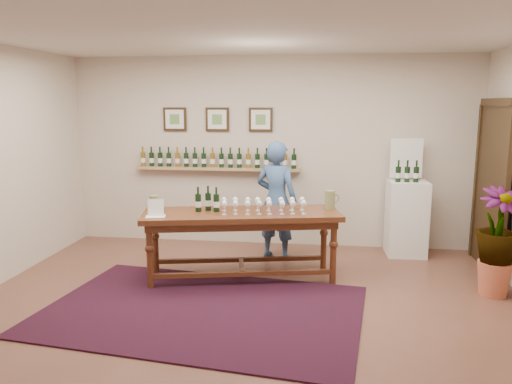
# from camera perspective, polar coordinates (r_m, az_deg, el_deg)

# --- Properties ---
(ground) EXTENTS (6.00, 6.00, 0.00)m
(ground) POSITION_cam_1_polar(r_m,az_deg,el_deg) (5.36, -1.15, -13.19)
(ground) COLOR brown
(ground) RESTS_ON ground
(room_shell) EXTENTS (6.00, 6.00, 6.00)m
(room_shell) POSITION_cam_1_polar(r_m,az_deg,el_deg) (6.93, 18.78, 1.29)
(room_shell) COLOR beige
(room_shell) RESTS_ON ground
(rug) EXTENTS (3.47, 2.54, 0.02)m
(rug) POSITION_cam_1_polar(r_m,az_deg,el_deg) (5.34, -6.14, -13.26)
(rug) COLOR #410B0E
(rug) RESTS_ON ground
(tasting_table) EXTENTS (2.46, 1.22, 0.83)m
(tasting_table) POSITION_cam_1_polar(r_m,az_deg,el_deg) (6.02, -1.66, -3.45)
(tasting_table) COLOR #491F12
(tasting_table) RESTS_ON ground
(table_glasses) EXTENTS (1.28, 0.47, 0.17)m
(table_glasses) POSITION_cam_1_polar(r_m,az_deg,el_deg) (5.94, 0.91, -1.53)
(table_glasses) COLOR white
(table_glasses) RESTS_ON tasting_table
(table_bottles) EXTENTS (0.27, 0.17, 0.27)m
(table_bottles) POSITION_cam_1_polar(r_m,az_deg,el_deg) (6.04, -5.54, -0.88)
(table_bottles) COLOR black
(table_bottles) RESTS_ON tasting_table
(pitcher_left) EXTENTS (0.16, 0.16, 0.19)m
(pitcher_left) POSITION_cam_1_polar(r_m,az_deg,el_deg) (6.12, -11.59, -1.29)
(pitcher_left) COLOR olive
(pitcher_left) RESTS_ON tasting_table
(pitcher_right) EXTENTS (0.17, 0.17, 0.23)m
(pitcher_right) POSITION_cam_1_polar(r_m,az_deg,el_deg) (6.19, 8.44, -0.89)
(pitcher_right) COLOR olive
(pitcher_right) RESTS_ON tasting_table
(menu_card) EXTENTS (0.25, 0.21, 0.20)m
(menu_card) POSITION_cam_1_polar(r_m,az_deg,el_deg) (5.85, -11.38, -1.78)
(menu_card) COLOR white
(menu_card) RESTS_ON tasting_table
(display_pedestal) EXTENTS (0.54, 0.54, 1.05)m
(display_pedestal) POSITION_cam_1_polar(r_m,az_deg,el_deg) (7.33, 16.79, -2.86)
(display_pedestal) COLOR white
(display_pedestal) RESTS_ON ground
(pedestal_bottles) EXTENTS (0.33, 0.10, 0.33)m
(pedestal_bottles) POSITION_cam_1_polar(r_m,az_deg,el_deg) (7.12, 16.91, 2.41)
(pedestal_bottles) COLOR black
(pedestal_bottles) RESTS_ON display_pedestal
(info_sign) EXTENTS (0.44, 0.03, 0.61)m
(info_sign) POSITION_cam_1_polar(r_m,az_deg,el_deg) (7.31, 16.80, 3.73)
(info_sign) COLOR white
(info_sign) RESTS_ON display_pedestal
(potted_plant) EXTENTS (0.69, 0.69, 1.06)m
(potted_plant) POSITION_cam_1_polar(r_m,az_deg,el_deg) (6.12, 25.83, -5.15)
(potted_plant) COLOR #C15E40
(potted_plant) RESTS_ON ground
(person) EXTENTS (0.69, 0.56, 1.62)m
(person) POSITION_cam_1_polar(r_m,az_deg,el_deg) (6.80, 2.36, -0.97)
(person) COLOR #365380
(person) RESTS_ON ground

